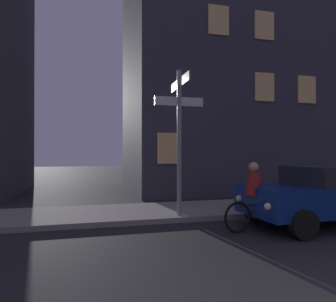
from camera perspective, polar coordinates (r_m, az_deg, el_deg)
The scene contains 5 objects.
sidewalk_kerb at distance 9.31m, azimuth 0.61°, elevation -11.22°, with size 40.00×2.52×0.14m, color gray.
signpost at distance 8.33m, azimuth 2.12°, elevation 4.39°, with size 1.38×1.76×3.95m.
car_side_parked at distance 8.56m, azimuth 26.91°, elevation -7.32°, with size 4.00×2.08×1.49m.
cyclist at distance 7.47m, azimuth 16.07°, elevation -8.65°, with size 1.81×0.38×1.61m.
building_right_block at distance 17.14m, azimuth 11.30°, elevation 16.26°, with size 10.49×6.82×13.44m.
Camera 1 is at (-2.40, -1.99, 1.83)m, focal length 32.46 mm.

